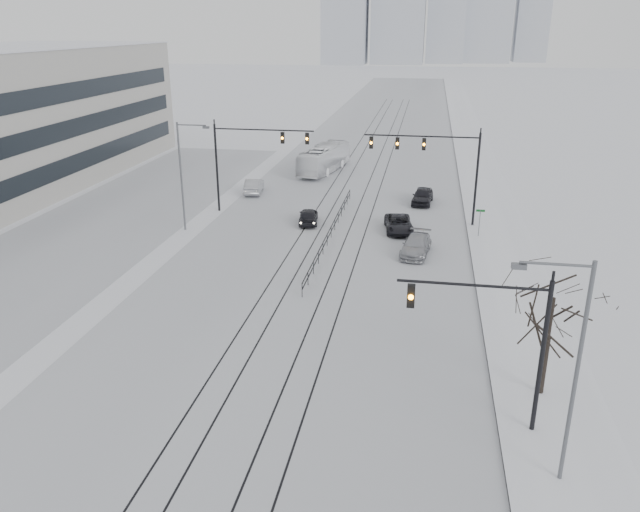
% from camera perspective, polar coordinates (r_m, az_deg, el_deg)
% --- Properties ---
extents(ground, '(500.00, 500.00, 0.00)m').
position_cam_1_polar(ground, '(25.05, -10.34, -20.69)').
color(ground, silver).
rests_on(ground, ground).
extents(road, '(22.00, 260.00, 0.02)m').
position_cam_1_polar(road, '(79.55, 4.39, 8.57)').
color(road, silver).
rests_on(road, ground).
extents(sidewalk_east, '(5.00, 260.00, 0.16)m').
position_cam_1_polar(sidewalk_east, '(79.44, 14.22, 8.04)').
color(sidewalk_east, white).
rests_on(sidewalk_east, ground).
extents(curb, '(0.10, 260.00, 0.12)m').
position_cam_1_polar(curb, '(79.29, 12.44, 8.15)').
color(curb, gray).
rests_on(curb, ground).
extents(parking_strip, '(14.00, 60.00, 0.03)m').
position_cam_1_polar(parking_strip, '(61.40, -17.04, 4.13)').
color(parking_strip, silver).
rests_on(parking_strip, ground).
extents(tram_rails, '(5.30, 180.00, 0.01)m').
position_cam_1_polar(tram_rails, '(60.23, 2.49, 4.73)').
color(tram_rails, black).
rests_on(tram_rails, ground).
extents(traffic_mast_near, '(6.10, 0.37, 7.00)m').
position_cam_1_polar(traffic_mast_near, '(26.53, 16.42, -6.83)').
color(traffic_mast_near, black).
rests_on(traffic_mast_near, ground).
extents(traffic_mast_ne, '(9.60, 0.37, 8.00)m').
position_cam_1_polar(traffic_mast_ne, '(53.57, 10.66, 8.73)').
color(traffic_mast_ne, black).
rests_on(traffic_mast_ne, ground).
extents(traffic_mast_nw, '(9.10, 0.37, 8.00)m').
position_cam_1_polar(traffic_mast_nw, '(56.83, -6.62, 9.41)').
color(traffic_mast_nw, black).
rests_on(traffic_mast_nw, ground).
extents(street_light_east, '(2.73, 0.25, 9.00)m').
position_cam_1_polar(street_light_east, '(23.96, 21.87, -8.87)').
color(street_light_east, '#595B60').
rests_on(street_light_east, ground).
extents(street_light_west, '(2.73, 0.25, 9.00)m').
position_cam_1_polar(street_light_west, '(52.55, -12.32, 7.77)').
color(street_light_west, '#595B60').
rests_on(street_light_west, ground).
extents(bare_tree, '(4.40, 4.40, 6.10)m').
position_cam_1_polar(bare_tree, '(29.64, 20.47, -4.51)').
color(bare_tree, black).
rests_on(bare_tree, ground).
extents(median_fence, '(0.06, 24.00, 1.00)m').
position_cam_1_polar(median_fence, '(50.61, 1.03, 2.25)').
color(median_fence, black).
rests_on(median_fence, ground).
extents(street_sign, '(0.70, 0.06, 2.40)m').
position_cam_1_polar(street_sign, '(51.86, 14.40, 3.30)').
color(street_sign, '#595B60').
rests_on(street_sign, ground).
extents(sedan_sb_inner, '(2.15, 4.15, 1.35)m').
position_cam_1_polar(sedan_sb_inner, '(54.23, -1.07, 3.67)').
color(sedan_sb_inner, black).
rests_on(sedan_sb_inner, ground).
extents(sedan_sb_outer, '(2.17, 4.68, 1.48)m').
position_cam_1_polar(sedan_sb_outer, '(64.59, -6.06, 6.38)').
color(sedan_sb_outer, '#A0A1A7').
rests_on(sedan_sb_outer, ground).
extents(sedan_nb_front, '(2.81, 4.96, 1.31)m').
position_cam_1_polar(sedan_nb_front, '(52.54, 7.21, 2.93)').
color(sedan_nb_front, black).
rests_on(sedan_nb_front, ground).
extents(sedan_nb_right, '(2.52, 4.97, 1.38)m').
position_cam_1_polar(sedan_nb_right, '(47.41, 8.77, 0.94)').
color(sedan_nb_right, '#9E9FA5').
rests_on(sedan_nb_right, ground).
extents(sedan_nb_far, '(2.21, 4.62, 1.52)m').
position_cam_1_polar(sedan_nb_far, '(61.16, 9.36, 5.43)').
color(sedan_nb_far, black).
rests_on(sedan_nb_far, ground).
extents(box_truck, '(4.73, 11.34, 3.08)m').
position_cam_1_polar(box_truck, '(73.61, 0.38, 8.87)').
color(box_truck, white).
rests_on(box_truck, ground).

